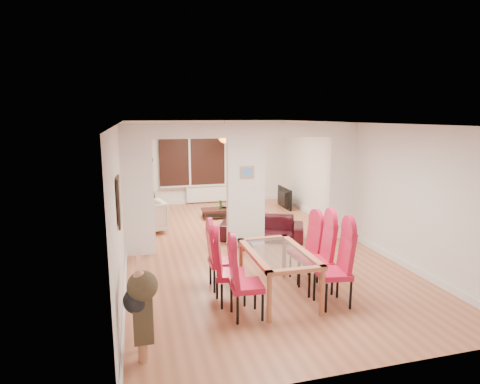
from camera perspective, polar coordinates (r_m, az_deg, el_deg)
name	(u,v)px	position (r m, az deg, el deg)	size (l,w,h in m)	color
floor	(246,245)	(8.72, 0.81, -7.56)	(5.00, 9.00, 0.01)	#AE6746
room_walls	(246,186)	(8.40, 0.83, 0.89)	(5.00, 9.00, 2.60)	silver
divider_wall	(246,186)	(8.40, 0.83, 0.89)	(5.00, 0.18, 2.60)	white
bay_window_blinds	(208,156)	(12.66, -4.64, 5.13)	(3.00, 0.08, 1.80)	black
radiator	(208,194)	(12.80, -4.52, -0.24)	(1.40, 0.08, 0.50)	white
pendant_light	(225,137)	(11.56, -2.18, 7.85)	(0.36, 0.36, 0.36)	orange
stair_newel	(140,297)	(5.24, -14.00, -14.29)	(0.40, 1.20, 1.10)	tan
wall_poster	(119,201)	(5.68, -16.86, -1.30)	(0.04, 0.52, 0.67)	gray
pillar_photo	(247,172)	(8.26, 1.02, 2.83)	(0.30, 0.03, 0.25)	#4C8CD8
dining_table	(278,274)	(6.29, 5.39, -11.50)	(0.87, 1.55, 0.73)	#A8603E
dining_chair_la	(247,280)	(5.61, 0.96, -12.40)	(0.43, 0.43, 1.07)	#B11232
dining_chair_lb	(230,269)	(6.00, -1.37, -10.91)	(0.42, 0.42, 1.05)	#B11232
dining_chair_lc	(222,257)	(6.51, -2.55, -9.26)	(0.41, 0.41, 1.02)	#B11232
dining_chair_ra	(333,267)	(6.07, 13.11, -10.37)	(0.47, 0.47, 1.17)	#B11232
dining_chair_rb	(316,256)	(6.47, 10.79, -8.94)	(0.46, 0.46, 1.16)	#B11232
dining_chair_rc	(304,250)	(6.87, 9.12, -8.14)	(0.42, 0.42, 1.06)	#B11232
sofa	(262,228)	(9.04, 3.14, -5.12)	(1.83, 0.72, 0.53)	black
armchair	(147,217)	(9.82, -13.05, -3.44)	(0.83, 0.81, 0.75)	beige
person	(147,188)	(10.92, -13.05, 0.57)	(0.41, 0.63, 1.71)	black
television	(281,198)	(12.15, 5.86, -0.82)	(0.14, 1.07, 0.62)	black
coffee_table	(222,213)	(11.00, -2.55, -2.99)	(1.09, 0.54, 0.25)	black
bottle	(221,205)	(10.84, -2.76, -1.81)	(0.07, 0.07, 0.26)	#143F19
bowl	(225,207)	(11.07, -2.14, -2.09)	(0.23, 0.23, 0.06)	black
shoes	(245,246)	(8.48, 0.79, -7.72)	(0.24, 0.26, 0.10)	black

